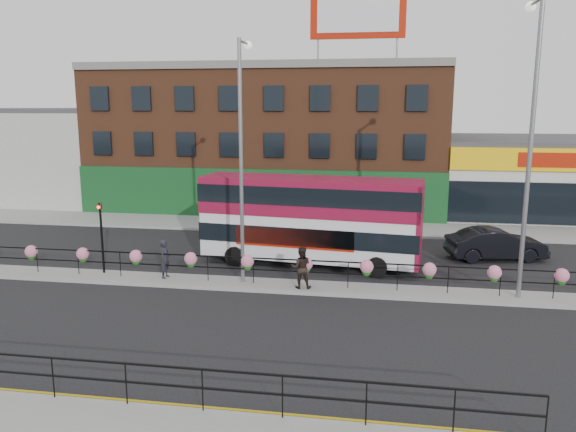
% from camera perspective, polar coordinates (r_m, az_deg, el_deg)
% --- Properties ---
extents(ground, '(120.00, 120.00, 0.00)m').
position_cam_1_polar(ground, '(23.91, -1.17, -7.28)').
color(ground, black).
rests_on(ground, ground).
extents(north_pavement, '(60.00, 4.00, 0.15)m').
position_cam_1_polar(north_pavement, '(35.35, 2.35, -1.04)').
color(north_pavement, gray).
rests_on(north_pavement, ground).
extents(median, '(60.00, 1.60, 0.15)m').
position_cam_1_polar(median, '(23.89, -1.17, -7.11)').
color(median, gray).
rests_on(median, ground).
extents(yellow_line_inner, '(60.00, 0.10, 0.01)m').
position_cam_1_polar(yellow_line_inner, '(15.27, -8.12, -18.68)').
color(yellow_line_inner, gold).
rests_on(yellow_line_inner, ground).
extents(yellow_line_outer, '(60.00, 0.10, 0.01)m').
position_cam_1_polar(yellow_line_outer, '(15.12, -8.33, -19.01)').
color(yellow_line_outer, gold).
rests_on(yellow_line_outer, ground).
extents(brick_building, '(25.00, 12.21, 10.30)m').
position_cam_1_polar(brick_building, '(43.10, -1.64, 7.96)').
color(brick_building, brown).
rests_on(brick_building, ground).
extents(supermarket, '(15.00, 12.25, 5.30)m').
position_cam_1_polar(supermarket, '(44.11, 24.87, 3.77)').
color(supermarket, silver).
rests_on(supermarket, ground).
extents(warehouse_west, '(15.50, 12.00, 7.30)m').
position_cam_1_polar(warehouse_west, '(51.08, -24.66, 5.80)').
color(warehouse_west, '#ADACA8').
rests_on(warehouse_west, ground).
extents(billboard, '(6.00, 0.29, 4.40)m').
position_cam_1_polar(billboard, '(37.73, 7.11, 19.68)').
color(billboard, '#A51704').
rests_on(billboard, brick_building).
extents(median_railing, '(30.04, 0.56, 1.23)m').
position_cam_1_polar(median_railing, '(23.60, -1.18, -4.87)').
color(median_railing, black).
rests_on(median_railing, median).
extents(south_railing, '(20.04, 0.05, 1.12)m').
position_cam_1_polar(south_railing, '(15.17, -16.18, -15.17)').
color(south_railing, black).
rests_on(south_railing, south_pavement).
extents(double_decker_bus, '(10.67, 3.67, 4.23)m').
position_cam_1_polar(double_decker_bus, '(26.65, 2.32, 0.42)').
color(double_decker_bus, silver).
rests_on(double_decker_bus, ground).
extents(car, '(3.59, 5.45, 1.57)m').
position_cam_1_polar(car, '(29.78, 20.37, -2.69)').
color(car, black).
rests_on(car, ground).
extents(pedestrian_a, '(0.72, 0.57, 1.70)m').
position_cam_1_polar(pedestrian_a, '(25.10, -12.39, -4.27)').
color(pedestrian_a, black).
rests_on(pedestrian_a, median).
extents(pedestrian_b, '(0.98, 0.82, 1.75)m').
position_cam_1_polar(pedestrian_b, '(23.16, 1.35, -5.25)').
color(pedestrian_b, black).
rests_on(pedestrian_b, median).
extents(lamp_column_west, '(0.36, 1.77, 10.07)m').
position_cam_1_polar(lamp_column_west, '(23.38, -4.67, 7.59)').
color(lamp_column_west, gray).
rests_on(lamp_column_west, median).
extents(lamp_column_east, '(0.41, 1.99, 11.35)m').
position_cam_1_polar(lamp_column_east, '(23.23, 23.40, 8.56)').
color(lamp_column_east, gray).
rests_on(lamp_column_east, median).
extents(traffic_light_median, '(0.15, 0.28, 3.65)m').
position_cam_1_polar(traffic_light_median, '(26.23, -18.48, -0.62)').
color(traffic_light_median, black).
rests_on(traffic_light_median, median).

